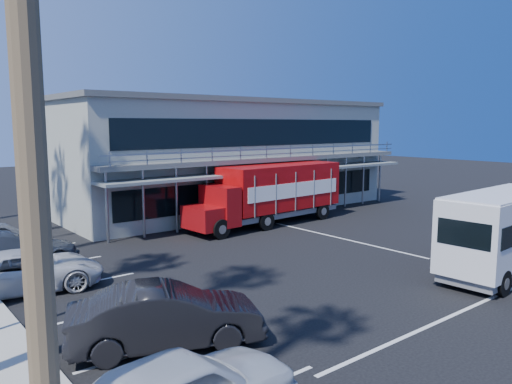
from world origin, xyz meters
TOP-DOWN VIEW (x-y plane):
  - ground at (0.00, 0.00)m, footprint 120.00×120.00m
  - building at (3.00, 14.94)m, footprint 22.40×12.00m
  - red_truck at (1.68, 7.96)m, footprint 10.20×2.98m
  - white_van at (1.99, -5.00)m, footprint 6.62×2.59m
  - parked_car_b at (-10.85, -2.50)m, footprint 5.20×3.45m
  - parked_car_c at (-12.50, 4.40)m, footprint 5.44×3.16m
  - parked_car_d at (-12.50, 7.27)m, footprint 5.61×2.49m

SIDE VIEW (x-z plane):
  - ground at x=0.00m, z-range 0.00..0.00m
  - parked_car_c at x=-12.50m, z-range 0.00..1.42m
  - parked_car_d at x=-12.50m, z-range 0.00..1.60m
  - parked_car_b at x=-10.85m, z-range 0.00..1.62m
  - white_van at x=1.99m, z-range 0.10..3.27m
  - red_truck at x=1.68m, z-range 0.17..3.56m
  - building at x=3.00m, z-range 0.01..7.31m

